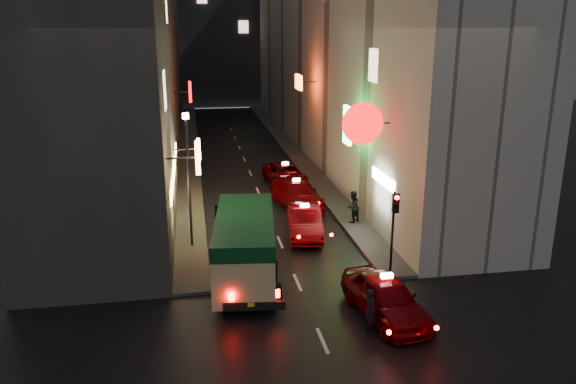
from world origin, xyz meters
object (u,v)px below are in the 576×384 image
minibus (245,241)px  traffic_light (394,215)px  taxi_near (386,294)px  pedestrian_crossing (370,308)px  lamp_post (188,171)px

minibus → traffic_light: 6.16m
minibus → taxi_near: bearing=-39.1°
minibus → pedestrian_crossing: bearing=-51.1°
lamp_post → taxi_near: bearing=-49.1°
pedestrian_crossing → traffic_light: (2.29, 4.19, 1.78)m
minibus → taxi_near: minibus is taller
minibus → taxi_near: (4.64, -3.77, -0.88)m
traffic_light → pedestrian_crossing: bearing=-118.7°
traffic_light → lamp_post: 9.42m
minibus → taxi_near: size_ratio=1.14×
minibus → pedestrian_crossing: 6.07m
minibus → traffic_light: (6.07, -0.48, 0.92)m
pedestrian_crossing → lamp_post: lamp_post is taller
traffic_light → lamp_post: bearing=151.1°
traffic_light → lamp_post: size_ratio=0.56×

